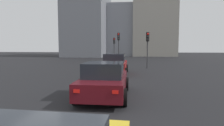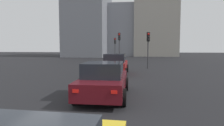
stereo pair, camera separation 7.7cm
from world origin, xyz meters
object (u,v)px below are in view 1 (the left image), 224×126
at_px(car_maroon_second, 105,80).
at_px(traffic_light_far_left, 148,42).
at_px(car_red_lead, 115,64).
at_px(traffic_light_near_left, 114,44).
at_px(traffic_light_near_right, 119,42).

xyz_separation_m(car_maroon_second, traffic_light_far_left, (11.21, -2.51, 1.88)).
xyz_separation_m(car_red_lead, traffic_light_near_left, (14.64, 1.62, 1.84)).
distance_m(traffic_light_near_left, traffic_light_far_left, 11.34).
xyz_separation_m(car_maroon_second, traffic_light_near_right, (15.79, 0.75, 2.11)).
bearing_deg(traffic_light_near_left, car_red_lead, 2.92).
distance_m(car_maroon_second, traffic_light_far_left, 11.64).
height_order(car_maroon_second, traffic_light_far_left, traffic_light_far_left).
height_order(car_red_lead, car_maroon_second, car_red_lead).
distance_m(car_red_lead, car_maroon_second, 7.02).
relative_size(car_maroon_second, traffic_light_near_right, 1.05).
relative_size(car_red_lead, traffic_light_near_right, 1.07).
bearing_deg(car_maroon_second, traffic_light_far_left, -13.41).
bearing_deg(traffic_light_near_right, traffic_light_near_left, -167.15).
bearing_deg(traffic_light_far_left, traffic_light_near_left, -164.90).
bearing_deg(car_red_lead, traffic_light_far_left, -34.10).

